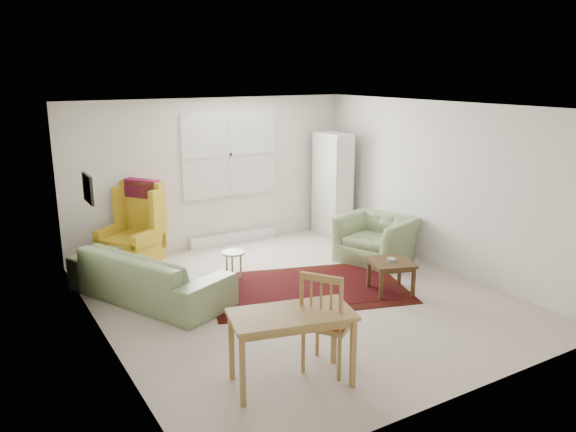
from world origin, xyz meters
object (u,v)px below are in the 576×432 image
desk (291,348)px  desk_chair (328,319)px  sofa (148,265)px  armchair (376,235)px  cabinet (333,184)px  coffee_table (391,276)px  wingback_chair (130,227)px  stool (233,266)px

desk → desk_chair: size_ratio=1.08×
sofa → desk_chair: size_ratio=2.14×
armchair → cabinet: size_ratio=0.58×
coffee_table → cabinet: 2.96m
armchair → cabinet: 1.68m
armchair → sofa: bearing=-115.3°
sofa → wingback_chair: (0.12, 1.27, 0.20)m
desk_chair → stool: bearing=-39.5°
stool → desk: desk is taller
coffee_table → desk: bearing=-151.3°
wingback_chair → cabinet: (3.69, -0.01, 0.27)m
coffee_table → stool: size_ratio=1.24×
coffee_table → desk_chair: desk_chair is taller
desk → desk_chair: (0.47, 0.07, 0.17)m
coffee_table → sofa: bearing=153.1°
sofa → stool: (1.23, 0.02, -0.24)m
desk_chair → sofa: bearing=-14.2°
armchair → desk_chair: bearing=-67.4°
wingback_chair → desk: (0.40, -4.01, -0.30)m
armchair → stool: armchair is taller
coffee_table → stool: coffee_table is taller
sofa → coffee_table: sofa is taller
sofa → desk: size_ratio=1.98×
armchair → stool: 2.36m
desk → cabinet: bearing=50.6°
cabinet → wingback_chair: bearing=177.4°
armchair → wingback_chair: (-3.42, 1.59, 0.24)m
coffee_table → cabinet: size_ratio=0.29×
cabinet → desk: 5.21m
stool → desk: (-0.70, -2.77, 0.15)m
sofa → stool: size_ratio=5.22×
coffee_table → desk_chair: bearing=-147.0°
sofa → wingback_chair: 1.29m
sofa → coffee_table: size_ratio=4.21×
coffee_table → wingback_chair: bearing=135.3°
cabinet → desk_chair: cabinet is taller
sofa → cabinet: cabinet is taller
sofa → cabinet: (3.82, 1.25, 0.47)m
wingback_chair → coffee_table: size_ratio=2.44×
sofa → stool: sofa is taller
armchair → stool: size_ratio=2.47×
coffee_table → desk_chair: (-1.89, -1.22, 0.31)m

